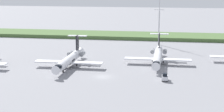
{
  "coord_description": "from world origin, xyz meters",
  "views": [
    {
      "loc": [
        19.61,
        -105.55,
        28.7
      ],
      "look_at": [
        0.0,
        16.5,
        3.0
      ],
      "focal_mm": 59.48,
      "sensor_mm": 36.0,
      "label": 1
    }
  ],
  "objects": [
    {
      "name": "ground_plane",
      "position": [
        0.0,
        30.0,
        0.0
      ],
      "size": [
        500.0,
        500.0,
        0.0
      ],
      "primitive_type": "plane",
      "color": "gray"
    },
    {
      "name": "grass_berm",
      "position": [
        0.0,
        78.0,
        0.84
      ],
      "size": [
        320.0,
        20.0,
        1.69
      ],
      "primitive_type": "cube",
      "color": "#4C6B38",
      "rests_on": "ground"
    },
    {
      "name": "antenna_mast",
      "position": [
        14.28,
        58.78,
        9.85
      ],
      "size": [
        4.4,
        0.5,
        23.75
      ],
      "color": "#B2B2B7",
      "rests_on": "ground"
    },
    {
      "name": "regional_jet_second",
      "position": [
        -13.47,
        11.5,
        2.54
      ],
      "size": [
        22.81,
        31.0,
        9.0
      ],
      "color": "white",
      "rests_on": "ground"
    },
    {
      "name": "baggage_tug",
      "position": [
        18.28,
        -1.31,
        1.0
      ],
      "size": [
        1.72,
        3.2,
        2.3
      ],
      "color": "silver",
      "rests_on": "ground"
    },
    {
      "name": "regional_jet_third",
      "position": [
        15.38,
        20.82,
        2.54
      ],
      "size": [
        22.81,
        31.0,
        9.0
      ],
      "color": "white",
      "rests_on": "ground"
    }
  ]
}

